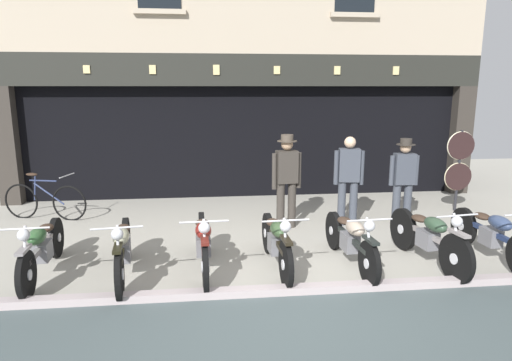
# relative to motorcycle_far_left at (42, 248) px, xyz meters

# --- Properties ---
(ground) EXTENTS (22.99, 22.00, 0.18)m
(ground) POSITION_rel_motorcycle_far_left_xyz_m (3.20, -1.97, -0.45)
(ground) COLOR #A29E92
(shop_facade) EXTENTS (11.29, 4.42, 6.55)m
(shop_facade) POSITION_rel_motorcycle_far_left_xyz_m (3.20, 6.01, 1.34)
(shop_facade) COLOR black
(shop_facade) RESTS_ON ground
(motorcycle_far_left) EXTENTS (0.62, 2.04, 0.91)m
(motorcycle_far_left) POSITION_rel_motorcycle_far_left_xyz_m (0.00, 0.00, 0.00)
(motorcycle_far_left) COLOR black
(motorcycle_far_left) RESTS_ON ground
(motorcycle_left) EXTENTS (0.62, 1.99, 0.92)m
(motorcycle_left) POSITION_rel_motorcycle_far_left_xyz_m (1.12, -0.17, 0.01)
(motorcycle_left) COLOR black
(motorcycle_left) RESTS_ON ground
(motorcycle_center_left) EXTENTS (0.62, 2.00, 0.93)m
(motorcycle_center_left) POSITION_rel_motorcycle_far_left_xyz_m (2.22, -0.09, 0.02)
(motorcycle_center_left) COLOR black
(motorcycle_center_left) RESTS_ON ground
(motorcycle_center) EXTENTS (0.62, 1.94, 0.91)m
(motorcycle_center) POSITION_rel_motorcycle_far_left_xyz_m (3.26, -0.10, 0.01)
(motorcycle_center) COLOR black
(motorcycle_center) RESTS_ON ground
(motorcycle_center_right) EXTENTS (0.62, 2.01, 0.90)m
(motorcycle_center_right) POSITION_rel_motorcycle_far_left_xyz_m (4.35, -0.11, -0.00)
(motorcycle_center_right) COLOR black
(motorcycle_center_right) RESTS_ON ground
(motorcycle_right) EXTENTS (0.62, 1.97, 0.94)m
(motorcycle_right) POSITION_rel_motorcycle_far_left_xyz_m (5.50, -0.19, 0.02)
(motorcycle_right) COLOR black
(motorcycle_right) RESTS_ON ground
(motorcycle_far_right) EXTENTS (0.62, 2.01, 0.91)m
(motorcycle_far_right) POSITION_rel_motorcycle_far_left_xyz_m (6.54, -0.12, 0.00)
(motorcycle_far_right) COLOR black
(motorcycle_far_right) RESTS_ON ground
(salesman_left) EXTENTS (0.56, 0.36, 1.74)m
(salesman_left) POSITION_rel_motorcycle_far_left_xyz_m (3.73, 1.80, 0.56)
(salesman_left) COLOR #38332D
(salesman_left) RESTS_ON ground
(shopkeeper_center) EXTENTS (0.55, 0.27, 1.69)m
(shopkeeper_center) POSITION_rel_motorcycle_far_left_xyz_m (4.92, 1.84, 0.52)
(shopkeeper_center) COLOR #3D424C
(shopkeeper_center) RESTS_ON ground
(salesman_right) EXTENTS (0.56, 0.35, 1.64)m
(salesman_right) POSITION_rel_motorcycle_far_left_xyz_m (5.98, 1.80, 0.50)
(salesman_right) COLOR #3D424C
(salesman_right) RESTS_ON ground
(tyre_sign_pole) EXTENTS (0.60, 0.06, 1.71)m
(tyre_sign_pole) POSITION_rel_motorcycle_far_left_xyz_m (7.52, 2.55, 0.62)
(tyre_sign_pole) COLOR #232328
(tyre_sign_pole) RESTS_ON ground
(advert_board_near) EXTENTS (0.77, 0.03, 1.06)m
(advert_board_near) POSITION_rel_motorcycle_far_left_xyz_m (0.44, 4.42, 1.30)
(advert_board_near) COLOR beige
(leaning_bicycle) EXTENTS (1.71, 0.62, 0.95)m
(leaning_bicycle) POSITION_rel_motorcycle_far_left_xyz_m (-0.93, 2.86, -0.04)
(leaning_bicycle) COLOR black
(leaning_bicycle) RESTS_ON ground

